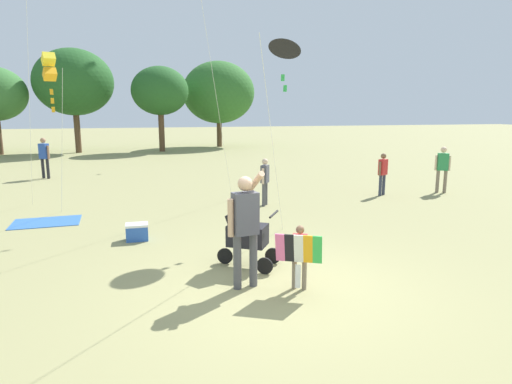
{
  "coord_description": "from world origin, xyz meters",
  "views": [
    {
      "loc": [
        -1.91,
        -5.88,
        2.67
      ],
      "look_at": [
        -0.15,
        1.09,
        1.3
      ],
      "focal_mm": 30.52,
      "sensor_mm": 36.0,
      "label": 1
    }
  ],
  "objects_px": {
    "kite_adult_black": "(285,50)",
    "person_couple_left": "(44,155)",
    "person_red_shirt": "(265,178)",
    "cooler_box": "(137,232)",
    "person_adult_flyer": "(245,222)",
    "stroller": "(246,232)",
    "kite_green_novelty": "(49,68)",
    "child_with_butterfly_kite": "(299,252)",
    "picnic_blanket": "(46,222)",
    "person_kid_running": "(443,166)",
    "person_sitting_far": "(383,171)"
  },
  "relations": [
    {
      "from": "kite_adult_black",
      "to": "person_couple_left",
      "type": "xyz_separation_m",
      "value": [
        -6.76,
        9.21,
        -2.96
      ]
    },
    {
      "from": "person_red_shirt",
      "to": "cooler_box",
      "type": "distance_m",
      "value": 4.31
    },
    {
      "from": "person_adult_flyer",
      "to": "person_couple_left",
      "type": "relative_size",
      "value": 1.13
    },
    {
      "from": "stroller",
      "to": "kite_adult_black",
      "type": "xyz_separation_m",
      "value": [
        1.33,
        2.12,
        3.28
      ]
    },
    {
      "from": "stroller",
      "to": "kite_green_novelty",
      "type": "relative_size",
      "value": 0.27
    },
    {
      "from": "person_red_shirt",
      "to": "kite_adult_black",
      "type": "bearing_deg",
      "value": -95.92
    },
    {
      "from": "child_with_butterfly_kite",
      "to": "cooler_box",
      "type": "xyz_separation_m",
      "value": [
        -2.39,
        3.21,
        -0.43
      ]
    },
    {
      "from": "person_adult_flyer",
      "to": "person_red_shirt",
      "type": "xyz_separation_m",
      "value": [
        1.8,
        5.44,
        -0.25
      ]
    },
    {
      "from": "stroller",
      "to": "picnic_blanket",
      "type": "height_order",
      "value": "stroller"
    },
    {
      "from": "kite_adult_black",
      "to": "cooler_box",
      "type": "bearing_deg",
      "value": -178.53
    },
    {
      "from": "child_with_butterfly_kite",
      "to": "picnic_blanket",
      "type": "bearing_deg",
      "value": 130.97
    },
    {
      "from": "kite_adult_black",
      "to": "person_couple_left",
      "type": "relative_size",
      "value": 2.6
    },
    {
      "from": "child_with_butterfly_kite",
      "to": "kite_green_novelty",
      "type": "distance_m",
      "value": 8.29
    },
    {
      "from": "kite_adult_black",
      "to": "cooler_box",
      "type": "relative_size",
      "value": 9.19
    },
    {
      "from": "child_with_butterfly_kite",
      "to": "person_kid_running",
      "type": "distance_m",
      "value": 9.41
    },
    {
      "from": "child_with_butterfly_kite",
      "to": "stroller",
      "type": "xyz_separation_m",
      "value": [
        -0.53,
        1.18,
        0.01
      ]
    },
    {
      "from": "person_kid_running",
      "to": "cooler_box",
      "type": "relative_size",
      "value": 3.32
    },
    {
      "from": "person_kid_running",
      "to": "picnic_blanket",
      "type": "bearing_deg",
      "value": -175.27
    },
    {
      "from": "stroller",
      "to": "person_red_shirt",
      "type": "height_order",
      "value": "person_red_shirt"
    },
    {
      "from": "person_red_shirt",
      "to": "person_sitting_far",
      "type": "distance_m",
      "value": 4.0
    },
    {
      "from": "stroller",
      "to": "picnic_blanket",
      "type": "relative_size",
      "value": 0.71
    },
    {
      "from": "person_adult_flyer",
      "to": "kite_green_novelty",
      "type": "relative_size",
      "value": 0.44
    },
    {
      "from": "person_sitting_far",
      "to": "person_couple_left",
      "type": "relative_size",
      "value": 0.83
    },
    {
      "from": "kite_adult_black",
      "to": "kite_green_novelty",
      "type": "xyz_separation_m",
      "value": [
        -5.17,
        3.04,
        -0.21
      ]
    },
    {
      "from": "picnic_blanket",
      "to": "kite_adult_black",
      "type": "bearing_deg",
      "value": -19.89
    },
    {
      "from": "person_adult_flyer",
      "to": "person_red_shirt",
      "type": "bearing_deg",
      "value": 71.68
    },
    {
      "from": "kite_green_novelty",
      "to": "cooler_box",
      "type": "relative_size",
      "value": 9.05
    },
    {
      "from": "child_with_butterfly_kite",
      "to": "kite_adult_black",
      "type": "xyz_separation_m",
      "value": [
        0.79,
        3.29,
        3.29
      ]
    },
    {
      "from": "child_with_butterfly_kite",
      "to": "kite_green_novelty",
      "type": "height_order",
      "value": "kite_green_novelty"
    },
    {
      "from": "child_with_butterfly_kite",
      "to": "kite_adult_black",
      "type": "bearing_deg",
      "value": 76.47
    },
    {
      "from": "person_couple_left",
      "to": "stroller",
      "type": "bearing_deg",
      "value": -64.38
    },
    {
      "from": "person_red_shirt",
      "to": "person_sitting_far",
      "type": "relative_size",
      "value": 1.0
    },
    {
      "from": "person_adult_flyer",
      "to": "person_couple_left",
      "type": "distance_m",
      "value": 13.26
    },
    {
      "from": "person_adult_flyer",
      "to": "kite_adult_black",
      "type": "height_order",
      "value": "kite_adult_black"
    },
    {
      "from": "picnic_blanket",
      "to": "cooler_box",
      "type": "distance_m",
      "value": 2.94
    },
    {
      "from": "cooler_box",
      "to": "stroller",
      "type": "bearing_deg",
      "value": -47.67
    },
    {
      "from": "child_with_butterfly_kite",
      "to": "person_kid_running",
      "type": "xyz_separation_m",
      "value": [
        7.09,
        6.18,
        0.28
      ]
    },
    {
      "from": "child_with_butterfly_kite",
      "to": "cooler_box",
      "type": "distance_m",
      "value": 4.02
    },
    {
      "from": "person_sitting_far",
      "to": "picnic_blanket",
      "type": "bearing_deg",
      "value": -173.75
    },
    {
      "from": "person_red_shirt",
      "to": "picnic_blanket",
      "type": "xyz_separation_m",
      "value": [
        -5.58,
        -0.52,
        -0.77
      ]
    },
    {
      "from": "picnic_blanket",
      "to": "cooler_box",
      "type": "height_order",
      "value": "cooler_box"
    },
    {
      "from": "kite_green_novelty",
      "to": "person_red_shirt",
      "type": "height_order",
      "value": "kite_green_novelty"
    },
    {
      "from": "child_with_butterfly_kite",
      "to": "picnic_blanket",
      "type": "xyz_separation_m",
      "value": [
        -4.53,
        5.22,
        -0.59
      ]
    },
    {
      "from": "kite_adult_black",
      "to": "person_sitting_far",
      "type": "height_order",
      "value": "kite_adult_black"
    },
    {
      "from": "cooler_box",
      "to": "person_sitting_far",
      "type": "bearing_deg",
      "value": 22.43
    },
    {
      "from": "person_adult_flyer",
      "to": "kite_green_novelty",
      "type": "xyz_separation_m",
      "value": [
        -3.62,
        6.03,
        2.65
      ]
    },
    {
      "from": "person_adult_flyer",
      "to": "stroller",
      "type": "relative_size",
      "value": 1.66
    },
    {
      "from": "person_adult_flyer",
      "to": "kite_green_novelty",
      "type": "distance_m",
      "value": 7.52
    },
    {
      "from": "kite_adult_black",
      "to": "person_sitting_far",
      "type": "bearing_deg",
      "value": 35.17
    },
    {
      "from": "person_adult_flyer",
      "to": "kite_adult_black",
      "type": "xyz_separation_m",
      "value": [
        1.55,
        2.99,
        2.86
      ]
    }
  ]
}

